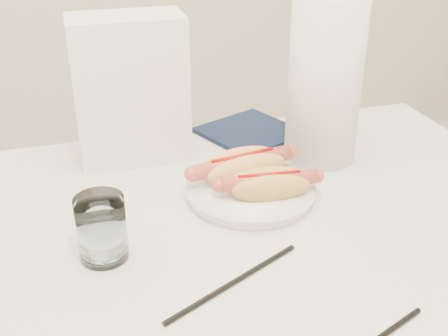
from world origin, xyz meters
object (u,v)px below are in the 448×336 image
object	(u,v)px
table	(191,279)
hotdog_left	(242,167)
hotdog_right	(269,184)
napkin_box	(130,90)
water_glass	(102,228)
plate	(250,192)
paper_towel_roll	(325,82)

from	to	relation	value
table	hotdog_left	xyz separation A→B (m)	(0.12, 0.14, 0.10)
hotdog_right	napkin_box	world-z (taller)	napkin_box
hotdog_right	water_glass	world-z (taller)	water_glass
water_glass	hotdog_right	bearing A→B (deg)	13.62
plate	water_glass	xyz separation A→B (m)	(-0.24, -0.09, 0.04)
hotdog_right	table	bearing A→B (deg)	-147.43
hotdog_right	napkin_box	xyz separation A→B (m)	(-0.17, 0.23, 0.09)
hotdog_left	napkin_box	size ratio (longest dim) A/B	0.69
water_glass	paper_towel_roll	bearing A→B (deg)	25.76
water_glass	hotdog_left	bearing A→B (deg)	28.07
table	napkin_box	size ratio (longest dim) A/B	4.66
hotdog_left	paper_towel_roll	bearing A→B (deg)	13.06
napkin_box	paper_towel_roll	size ratio (longest dim) A/B	0.90
plate	table	bearing A→B (deg)	-140.47
napkin_box	paper_towel_roll	bearing A→B (deg)	-15.88
table	paper_towel_roll	size ratio (longest dim) A/B	4.17
hotdog_left	hotdog_right	world-z (taller)	hotdog_left
plate	hotdog_left	world-z (taller)	hotdog_left
table	water_glass	xyz separation A→B (m)	(-0.12, 0.01, 0.11)
napkin_box	table	bearing A→B (deg)	-83.29
table	napkin_box	distance (m)	0.36
plate	water_glass	distance (m)	0.26
table	napkin_box	world-z (taller)	napkin_box
hotdog_left	hotdog_right	distance (m)	0.07
hotdog_left	paper_towel_roll	world-z (taller)	paper_towel_roll
napkin_box	hotdog_right	bearing A→B (deg)	-52.41
paper_towel_roll	table	bearing A→B (deg)	-144.88
plate	water_glass	bearing A→B (deg)	-158.70
table	hotdog_left	world-z (taller)	hotdog_left
hotdog_right	napkin_box	bearing A→B (deg)	132.39
hotdog_left	paper_towel_roll	xyz separation A→B (m)	(0.17, 0.07, 0.10)
napkin_box	plate	bearing A→B (deg)	-51.72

